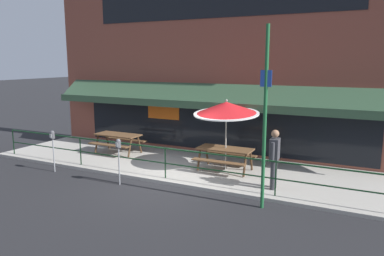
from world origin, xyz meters
name	(u,v)px	position (x,y,z in m)	size (l,w,h in m)	color
ground_plane	(160,184)	(0.00, 0.00, 0.00)	(120.00, 120.00, 0.00)	#232326
patio_deck	(190,166)	(0.00, 2.00, 0.05)	(15.00, 4.00, 0.10)	#ADA89E
restaurant_building	(216,47)	(0.00, 4.23, 4.22)	(15.00, 1.60, 8.52)	brown
patio_railing	(165,156)	(0.00, 0.30, 0.80)	(13.84, 0.04, 0.97)	#194723
picnic_table_left	(118,138)	(-3.31, 2.24, 0.71)	(1.80, 1.42, 0.76)	brown
picnic_table_centre	(225,153)	(1.36, 1.88, 0.71)	(1.80, 1.42, 0.76)	brown
patio_umbrella_centre	(226,108)	(1.36, 1.94, 2.18)	(2.14, 2.14, 2.38)	#B7B2A8
pedestrian_walking	(274,156)	(3.26, 0.84, 1.06)	(0.26, 0.62, 1.71)	#333338
parking_meter_near	(53,139)	(-3.87, -0.52, 1.15)	(0.15, 0.16, 1.42)	gray
parking_meter_far	(118,148)	(-1.07, -0.62, 1.15)	(0.15, 0.16, 1.42)	gray
street_sign_pole	(265,117)	(3.31, -0.45, 2.34)	(0.28, 0.09, 4.57)	#1E6033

